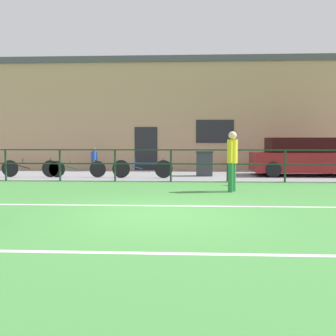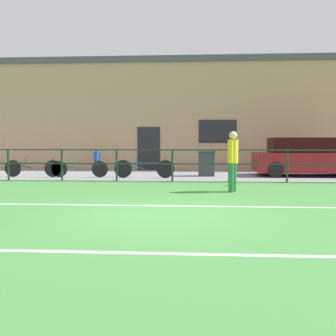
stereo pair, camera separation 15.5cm
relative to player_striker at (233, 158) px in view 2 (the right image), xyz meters
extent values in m
cube|color=#42843D|center=(-1.86, -3.45, -1.00)|extent=(60.00, 44.00, 0.04)
cube|color=white|center=(-1.86, -2.48, -0.98)|extent=(36.00, 0.11, 0.00)
cube|color=white|center=(-1.86, -6.11, -0.98)|extent=(36.00, 0.11, 0.00)
cube|color=gray|center=(-1.86, 5.05, -0.97)|extent=(48.00, 5.00, 0.02)
cylinder|color=#193823|center=(-7.86, 2.55, -0.40)|extent=(0.07, 0.07, 1.15)
cylinder|color=#193823|center=(-5.86, 2.55, -0.40)|extent=(0.07, 0.07, 1.15)
cylinder|color=#193823|center=(-3.86, 2.55, -0.40)|extent=(0.07, 0.07, 1.15)
cylinder|color=#193823|center=(-1.86, 2.55, -0.40)|extent=(0.07, 0.07, 1.15)
cylinder|color=#193823|center=(0.14, 2.55, -0.40)|extent=(0.07, 0.07, 1.15)
cylinder|color=#193823|center=(2.14, 2.55, -0.40)|extent=(0.07, 0.07, 1.15)
cube|color=#193823|center=(-1.86, 2.55, 0.15)|extent=(36.00, 0.04, 0.04)
cube|color=#193823|center=(-1.86, 2.55, -0.35)|extent=(36.00, 0.04, 0.04)
cube|color=tan|center=(-1.86, 8.75, 1.62)|extent=(28.00, 2.40, 5.19)
cube|color=#232328|center=(-3.29, 7.54, 0.07)|extent=(1.10, 0.04, 2.10)
cube|color=#232328|center=(0.03, 7.54, 0.91)|extent=(1.80, 0.04, 1.10)
cube|color=#4C4C51|center=(-1.86, 8.75, 4.36)|extent=(28.00, 2.56, 0.30)
cylinder|color=#237038|center=(0.05, 0.12, -0.57)|extent=(0.15, 0.15, 0.82)
cylinder|color=#237038|center=(-0.05, -0.12, -0.57)|extent=(0.15, 0.15, 0.82)
cylinder|color=gold|center=(0.00, 0.00, 0.18)|extent=(0.30, 0.30, 0.68)
sphere|color=beige|center=(0.00, 0.00, 0.63)|extent=(0.23, 0.23, 0.23)
cylinder|color=gold|center=(0.07, 0.17, 0.16)|extent=(0.11, 0.11, 0.60)
cylinder|color=gold|center=(-0.07, -0.17, 0.16)|extent=(0.11, 0.11, 0.60)
sphere|color=white|center=(0.14, 1.49, -0.87)|extent=(0.22, 0.22, 0.22)
cylinder|color=#232D4C|center=(-5.56, 6.74, -0.70)|extent=(0.09, 0.09, 0.52)
cylinder|color=#232D4C|center=(-5.71, 6.69, -0.70)|extent=(0.09, 0.09, 0.52)
cylinder|color=blue|center=(-5.63, 6.71, -0.23)|extent=(0.19, 0.19, 0.43)
sphere|color=brown|center=(-5.63, 6.71, 0.06)|extent=(0.15, 0.15, 0.15)
cylinder|color=blue|center=(-5.52, 6.75, -0.24)|extent=(0.07, 0.07, 0.38)
cylinder|color=blue|center=(-5.74, 6.68, -0.24)|extent=(0.07, 0.07, 0.38)
cube|color=maroon|center=(3.49, 4.98, -0.40)|extent=(4.18, 1.85, 0.79)
cube|color=black|center=(3.28, 4.98, 0.29)|extent=(2.51, 1.55, 0.60)
cylinder|color=black|center=(2.07, 4.09, -0.66)|extent=(0.60, 0.18, 0.60)
cylinder|color=black|center=(2.07, 5.86, -0.66)|extent=(0.60, 0.18, 0.60)
cylinder|color=black|center=(4.91, 5.86, -0.66)|extent=(0.60, 0.18, 0.60)
cylinder|color=black|center=(-6.39, 3.75, -0.64)|extent=(0.64, 0.04, 0.64)
cylinder|color=black|center=(-4.77, 3.75, -0.64)|extent=(0.64, 0.04, 0.64)
cube|color=#1E6633|center=(-5.58, 3.75, -0.43)|extent=(1.26, 0.04, 0.04)
cube|color=#1E6633|center=(-5.99, 3.75, -0.54)|extent=(0.79, 0.03, 0.23)
cylinder|color=#1E6633|center=(-5.86, 3.75, -0.33)|extent=(0.03, 0.03, 0.20)
cylinder|color=#1E6633|center=(-4.77, 3.75, -0.36)|extent=(0.03, 0.03, 0.28)
cylinder|color=black|center=(-3.83, 3.64, -0.61)|extent=(0.69, 0.04, 0.69)
cylinder|color=black|center=(-2.19, 3.64, -0.61)|extent=(0.69, 0.04, 0.69)
cube|color=#234C99|center=(-3.01, 3.64, -0.39)|extent=(1.28, 0.04, 0.04)
cube|color=#234C99|center=(-3.42, 3.64, -0.50)|extent=(0.80, 0.03, 0.25)
cylinder|color=#234C99|center=(-3.30, 3.64, -0.29)|extent=(0.03, 0.03, 0.20)
cylinder|color=#234C99|center=(-2.19, 3.64, -0.32)|extent=(0.03, 0.03, 0.28)
cylinder|color=black|center=(-8.27, 3.75, -0.63)|extent=(0.67, 0.04, 0.67)
cylinder|color=black|center=(-6.65, 3.75, -0.63)|extent=(0.67, 0.04, 0.67)
cube|color=black|center=(-7.46, 3.75, -0.41)|extent=(1.27, 0.04, 0.04)
cube|color=black|center=(-7.87, 3.75, -0.52)|extent=(0.79, 0.03, 0.24)
cylinder|color=black|center=(-7.75, 3.75, -0.31)|extent=(0.03, 0.03, 0.20)
cylinder|color=black|center=(-6.65, 3.75, -0.34)|extent=(0.03, 0.03, 0.28)
cube|color=#33383D|center=(-0.59, 4.61, -0.50)|extent=(0.64, 0.53, 0.93)
cube|color=#282C30|center=(-0.59, 4.61, 0.01)|extent=(0.67, 0.57, 0.08)
camera|label=1|loc=(-1.28, -11.02, 0.50)|focal=41.12mm
camera|label=2|loc=(-1.12, -11.02, 0.50)|focal=41.12mm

